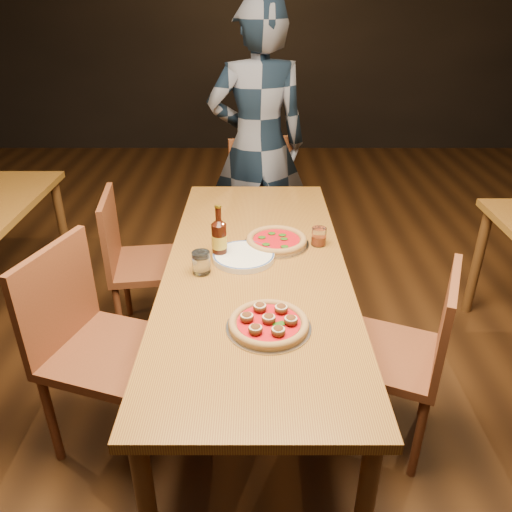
{
  "coord_description": "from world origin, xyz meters",
  "views": [
    {
      "loc": [
        0.0,
        -1.94,
        1.83
      ],
      "look_at": [
        0.0,
        -0.05,
        0.82
      ],
      "focal_mm": 35.0,
      "sensor_mm": 36.0,
      "label": 1
    }
  ],
  "objects_px": {
    "table_main": "(256,278)",
    "beer_bottle": "(219,240)",
    "chair_main_nw": "(109,351)",
    "amber_glass": "(319,236)",
    "pizza_margherita": "(276,241)",
    "diner": "(258,146)",
    "chair_main_sw": "(151,263)",
    "chair_end": "(268,210)",
    "chair_main_e": "(388,353)",
    "pizza_meatball": "(269,323)",
    "plate_stack": "(244,257)",
    "water_glass": "(201,263)"
  },
  "relations": [
    {
      "from": "table_main",
      "to": "beer_bottle",
      "type": "xyz_separation_m",
      "value": [
        -0.17,
        0.07,
        0.16
      ]
    },
    {
      "from": "chair_main_nw",
      "to": "beer_bottle",
      "type": "relative_size",
      "value": 4.0
    },
    {
      "from": "amber_glass",
      "to": "pizza_margherita",
      "type": "bearing_deg",
      "value": 179.05
    },
    {
      "from": "diner",
      "to": "chair_main_sw",
      "type": "bearing_deg",
      "value": 43.7
    },
    {
      "from": "chair_end",
      "to": "amber_glass",
      "type": "xyz_separation_m",
      "value": [
        0.22,
        -1.04,
        0.3
      ]
    },
    {
      "from": "chair_main_sw",
      "to": "chair_end",
      "type": "distance_m",
      "value": 0.98
    },
    {
      "from": "chair_main_e",
      "to": "pizza_meatball",
      "type": "height_order",
      "value": "chair_main_e"
    },
    {
      "from": "table_main",
      "to": "chair_main_e",
      "type": "distance_m",
      "value": 0.66
    },
    {
      "from": "table_main",
      "to": "amber_glass",
      "type": "bearing_deg",
      "value": 33.33
    },
    {
      "from": "chair_main_nw",
      "to": "amber_glass",
      "type": "height_order",
      "value": "chair_main_nw"
    },
    {
      "from": "chair_main_sw",
      "to": "pizza_meatball",
      "type": "relative_size",
      "value": 2.96
    },
    {
      "from": "chair_main_sw",
      "to": "pizza_margherita",
      "type": "bearing_deg",
      "value": -123.2
    },
    {
      "from": "pizza_meatball",
      "to": "beer_bottle",
      "type": "bearing_deg",
      "value": 111.33
    },
    {
      "from": "chair_main_e",
      "to": "beer_bottle",
      "type": "bearing_deg",
      "value": -91.24
    },
    {
      "from": "table_main",
      "to": "chair_main_e",
      "type": "relative_size",
      "value": 2.18
    },
    {
      "from": "table_main",
      "to": "pizza_margherita",
      "type": "bearing_deg",
      "value": 63.91
    },
    {
      "from": "chair_end",
      "to": "pizza_meatball",
      "type": "xyz_separation_m",
      "value": [
        -0.04,
        -1.71,
        0.28
      ]
    },
    {
      "from": "pizza_meatball",
      "to": "chair_main_sw",
      "type": "bearing_deg",
      "value": 122.6
    },
    {
      "from": "diner",
      "to": "chair_main_nw",
      "type": "bearing_deg",
      "value": 59.76
    },
    {
      "from": "pizza_meatball",
      "to": "chair_end",
      "type": "bearing_deg",
      "value": 88.7
    },
    {
      "from": "chair_main_nw",
      "to": "plate_stack",
      "type": "distance_m",
      "value": 0.71
    },
    {
      "from": "table_main",
      "to": "chair_main_nw",
      "type": "relative_size",
      "value": 2.03
    },
    {
      "from": "pizza_meatball",
      "to": "amber_glass",
      "type": "relative_size",
      "value": 3.56
    },
    {
      "from": "plate_stack",
      "to": "beer_bottle",
      "type": "bearing_deg",
      "value": 169.62
    },
    {
      "from": "beer_bottle",
      "to": "water_glass",
      "type": "distance_m",
      "value": 0.16
    },
    {
      "from": "chair_end",
      "to": "pizza_margherita",
      "type": "relative_size",
      "value": 3.15
    },
    {
      "from": "chair_main_sw",
      "to": "beer_bottle",
      "type": "relative_size",
      "value": 3.72
    },
    {
      "from": "chair_main_e",
      "to": "water_glass",
      "type": "bearing_deg",
      "value": -80.28
    },
    {
      "from": "pizza_meatball",
      "to": "plate_stack",
      "type": "xyz_separation_m",
      "value": [
        -0.1,
        0.52,
        -0.01
      ]
    },
    {
      "from": "amber_glass",
      "to": "table_main",
      "type": "bearing_deg",
      "value": -146.67
    },
    {
      "from": "pizza_margherita",
      "to": "water_glass",
      "type": "relative_size",
      "value": 3.18
    },
    {
      "from": "pizza_meatball",
      "to": "amber_glass",
      "type": "height_order",
      "value": "amber_glass"
    },
    {
      "from": "table_main",
      "to": "diner",
      "type": "bearing_deg",
      "value": 89.44
    },
    {
      "from": "chair_main_e",
      "to": "water_glass",
      "type": "distance_m",
      "value": 0.89
    },
    {
      "from": "water_glass",
      "to": "chair_main_nw",
      "type": "bearing_deg",
      "value": -150.57
    },
    {
      "from": "table_main",
      "to": "chair_end",
      "type": "xyz_separation_m",
      "value": [
        0.08,
        1.24,
        -0.19
      ]
    },
    {
      "from": "diner",
      "to": "amber_glass",
      "type": "bearing_deg",
      "value": 94.86
    },
    {
      "from": "amber_glass",
      "to": "chair_main_sw",
      "type": "bearing_deg",
      "value": 159.27
    },
    {
      "from": "pizza_margherita",
      "to": "amber_glass",
      "type": "relative_size",
      "value": 3.59
    },
    {
      "from": "chair_main_sw",
      "to": "amber_glass",
      "type": "bearing_deg",
      "value": -118.15
    },
    {
      "from": "table_main",
      "to": "amber_glass",
      "type": "xyz_separation_m",
      "value": [
        0.3,
        0.2,
        0.12
      ]
    },
    {
      "from": "amber_glass",
      "to": "diner",
      "type": "distance_m",
      "value": 1.19
    },
    {
      "from": "water_glass",
      "to": "diner",
      "type": "distance_m",
      "value": 1.44
    },
    {
      "from": "chair_main_sw",
      "to": "pizza_margherita",
      "type": "height_order",
      "value": "chair_main_sw"
    },
    {
      "from": "pizza_margherita",
      "to": "chair_main_nw",
      "type": "bearing_deg",
      "value": -145.77
    },
    {
      "from": "table_main",
      "to": "water_glass",
      "type": "bearing_deg",
      "value": -163.26
    },
    {
      "from": "diner",
      "to": "chair_end",
      "type": "bearing_deg",
      "value": 113.69
    },
    {
      "from": "amber_glass",
      "to": "diner",
      "type": "xyz_separation_m",
      "value": [
        -0.29,
        1.15,
        0.12
      ]
    },
    {
      "from": "chair_main_nw",
      "to": "plate_stack",
      "type": "height_order",
      "value": "chair_main_nw"
    },
    {
      "from": "chair_end",
      "to": "pizza_margherita",
      "type": "height_order",
      "value": "chair_end"
    }
  ]
}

